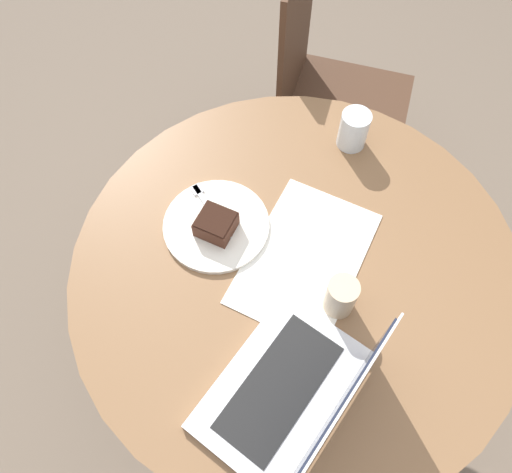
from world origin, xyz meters
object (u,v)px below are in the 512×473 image
at_px(laptop, 295,394).
at_px(coffee_glass, 339,298).
at_px(plate, 216,225).
at_px(chair, 327,94).

bearing_deg(laptop, coffee_glass, 9.16).
bearing_deg(plate, laptop, -107.35).
relative_size(plate, laptop, 0.65).
distance_m(coffee_glass, laptop, 0.22).
bearing_deg(chair, laptop, 7.36).
bearing_deg(coffee_glass, chair, 45.01).
bearing_deg(plate, chair, 23.47).
height_order(plate, coffee_glass, coffee_glass).
distance_m(chair, laptop, 1.13).
bearing_deg(plate, coffee_glass, -77.07).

